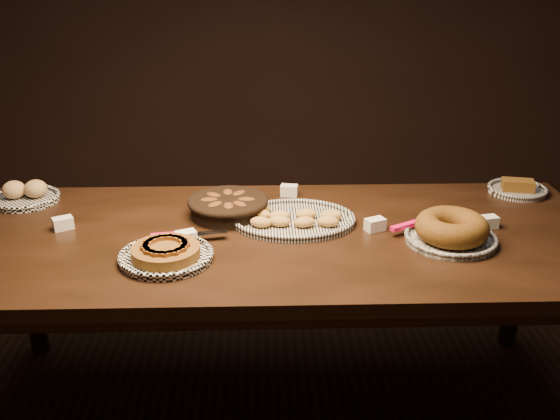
{
  "coord_description": "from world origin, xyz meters",
  "views": [
    {
      "loc": [
        -0.05,
        -2.05,
        1.69
      ],
      "look_at": [
        0.01,
        0.05,
        0.82
      ],
      "focal_mm": 40.0,
      "sensor_mm": 36.0,
      "label": 1
    }
  ],
  "objects_px": {
    "madeleine_platter": "(293,219)",
    "bundt_cake_plate": "(451,231)",
    "apple_tart_plate": "(166,254)",
    "buffet_table": "(278,251)"
  },
  "relations": [
    {
      "from": "madeleine_platter",
      "to": "bundt_cake_plate",
      "type": "height_order",
      "value": "bundt_cake_plate"
    },
    {
      "from": "apple_tart_plate",
      "to": "bundt_cake_plate",
      "type": "height_order",
      "value": "bundt_cake_plate"
    },
    {
      "from": "bundt_cake_plate",
      "to": "buffet_table",
      "type": "bearing_deg",
      "value": 156.66
    },
    {
      "from": "apple_tart_plate",
      "to": "madeleine_platter",
      "type": "distance_m",
      "value": 0.52
    },
    {
      "from": "buffet_table",
      "to": "madeleine_platter",
      "type": "distance_m",
      "value": 0.14
    },
    {
      "from": "buffet_table",
      "to": "madeleine_platter",
      "type": "height_order",
      "value": "madeleine_platter"
    },
    {
      "from": "buffet_table",
      "to": "apple_tart_plate",
      "type": "bearing_deg",
      "value": -152.03
    },
    {
      "from": "buffet_table",
      "to": "apple_tart_plate",
      "type": "distance_m",
      "value": 0.43
    },
    {
      "from": "buffet_table",
      "to": "bundt_cake_plate",
      "type": "height_order",
      "value": "bundt_cake_plate"
    },
    {
      "from": "apple_tart_plate",
      "to": "bundt_cake_plate",
      "type": "relative_size",
      "value": 0.97
    }
  ]
}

